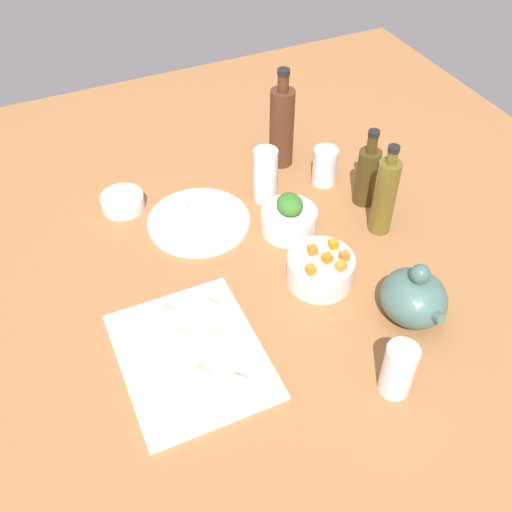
% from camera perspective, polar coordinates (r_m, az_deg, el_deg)
% --- Properties ---
extents(tabletop, '(1.90, 1.90, 0.03)m').
position_cam_1_polar(tabletop, '(1.30, 0.00, -2.06)').
color(tabletop, '#9B6439').
rests_on(tabletop, ground).
extents(cutting_board, '(0.32, 0.26, 0.01)m').
position_cam_1_polar(cutting_board, '(1.14, -6.25, -9.51)').
color(cutting_board, white).
rests_on(cutting_board, tabletop).
extents(plate_tofu, '(0.24, 0.24, 0.01)m').
position_cam_1_polar(plate_tofu, '(1.41, -5.52, 3.34)').
color(plate_tofu, white).
rests_on(plate_tofu, tabletop).
extents(bowl_greens, '(0.13, 0.13, 0.06)m').
position_cam_1_polar(bowl_greens, '(1.37, 3.19, 3.41)').
color(bowl_greens, white).
rests_on(bowl_greens, tabletop).
extents(bowl_carrots, '(0.14, 0.14, 0.06)m').
position_cam_1_polar(bowl_carrots, '(1.25, 6.20, -1.31)').
color(bowl_carrots, white).
rests_on(bowl_carrots, tabletop).
extents(bowl_small_side, '(0.10, 0.10, 0.04)m').
position_cam_1_polar(bowl_small_side, '(1.47, -12.71, 5.12)').
color(bowl_small_side, white).
rests_on(bowl_small_side, tabletop).
extents(teapot, '(0.15, 0.13, 0.14)m').
position_cam_1_polar(teapot, '(1.20, 14.96, -3.87)').
color(teapot, '#456861').
rests_on(teapot, tabletop).
extents(bottle_0, '(0.05, 0.05, 0.23)m').
position_cam_1_polar(bottle_0, '(1.36, 12.30, 5.71)').
color(bottle_0, brown).
rests_on(bottle_0, tabletop).
extents(bottle_1, '(0.05, 0.05, 0.20)m').
position_cam_1_polar(bottle_1, '(1.44, 10.66, 7.71)').
color(bottle_1, '#443413').
rests_on(bottle_1, tabletop).
extents(bottle_2, '(0.06, 0.06, 0.26)m').
position_cam_1_polar(bottle_2, '(1.54, 2.49, 12.41)').
color(bottle_2, '#502B1A').
rests_on(bottle_2, tabletop).
extents(drinking_glass_0, '(0.06, 0.06, 0.10)m').
position_cam_1_polar(drinking_glass_0, '(1.51, 6.64, 8.58)').
color(drinking_glass_0, white).
rests_on(drinking_glass_0, tabletop).
extents(drinking_glass_1, '(0.06, 0.06, 0.11)m').
position_cam_1_polar(drinking_glass_1, '(1.08, 13.54, -10.59)').
color(drinking_glass_1, white).
rests_on(drinking_glass_1, tabletop).
extents(drinking_glass_2, '(0.06, 0.06, 0.14)m').
position_cam_1_polar(drinking_glass_2, '(1.43, 0.92, 7.77)').
color(drinking_glass_2, white).
rests_on(drinking_glass_2, tabletop).
extents(carrot_cube_0, '(0.02, 0.02, 0.02)m').
position_cam_1_polar(carrot_cube_0, '(1.25, 7.48, 1.13)').
color(carrot_cube_0, orange).
rests_on(carrot_cube_0, bowl_carrots).
extents(carrot_cube_1, '(0.02, 0.02, 0.02)m').
position_cam_1_polar(carrot_cube_1, '(1.23, 5.46, 0.59)').
color(carrot_cube_1, orange).
rests_on(carrot_cube_1, bowl_carrots).
extents(carrot_cube_2, '(0.02, 0.02, 0.02)m').
position_cam_1_polar(carrot_cube_2, '(1.19, 5.29, -1.31)').
color(carrot_cube_2, orange).
rests_on(carrot_cube_2, bowl_carrots).
extents(carrot_cube_3, '(0.02, 0.02, 0.02)m').
position_cam_1_polar(carrot_cube_3, '(1.23, 8.51, -0.01)').
color(carrot_cube_3, orange).
rests_on(carrot_cube_3, bowl_carrots).
extents(carrot_cube_4, '(0.02, 0.02, 0.02)m').
position_cam_1_polar(carrot_cube_4, '(1.21, 8.18, -0.94)').
color(carrot_cube_4, orange).
rests_on(carrot_cube_4, bowl_carrots).
extents(carrot_cube_5, '(0.02, 0.02, 0.02)m').
position_cam_1_polar(carrot_cube_5, '(1.22, 6.86, -0.19)').
color(carrot_cube_5, orange).
rests_on(carrot_cube_5, bowl_carrots).
extents(chopped_greens_mound, '(0.08, 0.07, 0.04)m').
position_cam_1_polar(chopped_greens_mound, '(1.34, 3.28, 5.00)').
color(chopped_greens_mound, '#337026').
rests_on(chopped_greens_mound, bowl_greens).
extents(tofu_cube_0, '(0.03, 0.03, 0.02)m').
position_cam_1_polar(tofu_cube_0, '(1.40, -5.79, 4.16)').
color(tofu_cube_0, '#E3F1D0').
rests_on(tofu_cube_0, plate_tofu).
extents(tofu_cube_1, '(0.03, 0.03, 0.02)m').
position_cam_1_polar(tofu_cube_1, '(1.42, -7.00, 4.65)').
color(tofu_cube_1, silver).
rests_on(tofu_cube_1, plate_tofu).
extents(tofu_cube_2, '(0.03, 0.03, 0.02)m').
position_cam_1_polar(tofu_cube_2, '(1.41, -4.01, 4.68)').
color(tofu_cube_2, white).
rests_on(tofu_cube_2, plate_tofu).
extents(tofu_cube_3, '(0.03, 0.03, 0.02)m').
position_cam_1_polar(tofu_cube_3, '(1.38, -7.09, 3.22)').
color(tofu_cube_3, silver).
rests_on(tofu_cube_3, plate_tofu).
extents(dumpling_0, '(0.07, 0.07, 0.02)m').
position_cam_1_polar(dumpling_0, '(1.20, -8.79, -5.21)').
color(dumpling_0, beige).
rests_on(dumpling_0, cutting_board).
extents(dumpling_1, '(0.07, 0.07, 0.03)m').
position_cam_1_polar(dumpling_1, '(1.19, -4.48, -4.75)').
color(dumpling_1, beige).
rests_on(dumpling_1, cutting_board).
extents(dumpling_2, '(0.07, 0.07, 0.02)m').
position_cam_1_polar(dumpling_2, '(1.16, -7.49, -7.47)').
color(dumpling_2, beige).
rests_on(dumpling_2, cutting_board).
extents(dumpling_3, '(0.06, 0.06, 0.03)m').
position_cam_1_polar(dumpling_3, '(1.08, -1.84, -11.80)').
color(dumpling_3, beige).
rests_on(dumpling_3, cutting_board).
extents(dumpling_4, '(0.06, 0.06, 0.03)m').
position_cam_1_polar(dumpling_4, '(1.10, -5.50, -11.05)').
color(dumpling_4, beige).
rests_on(dumpling_4, cutting_board).
extents(dumpling_5, '(0.05, 0.05, 0.03)m').
position_cam_1_polar(dumpling_5, '(1.15, -4.35, -7.31)').
color(dumpling_5, beige).
rests_on(dumpling_5, cutting_board).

